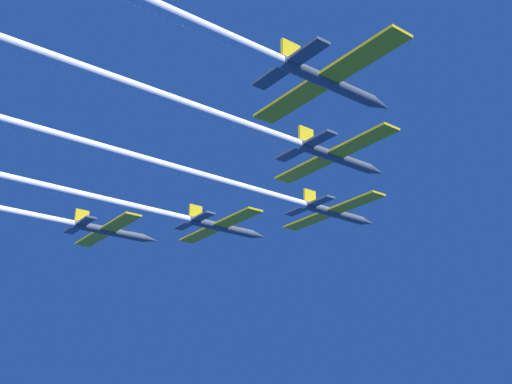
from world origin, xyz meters
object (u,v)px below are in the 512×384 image
at_px(jet_left_wing, 118,203).
at_px(jet_right_wing, 159,95).
at_px(jet_lead, 229,184).
at_px(jet_right_outer, 142,0).

bearing_deg(jet_left_wing, jet_right_wing, -17.13).
distance_m(jet_lead, jet_left_wing, 13.64).
distance_m(jet_lead, jet_right_wing, 18.81).
bearing_deg(jet_left_wing, jet_lead, 37.07).
bearing_deg(jet_right_outer, jet_lead, 134.68).
height_order(jet_right_wing, jet_right_outer, jet_right_wing).
height_order(jet_lead, jet_right_wing, jet_right_wing).
bearing_deg(jet_right_wing, jet_right_outer, -33.59).
distance_m(jet_left_wing, jet_right_outer, 35.32).
bearing_deg(jet_lead, jet_right_wing, -53.05).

